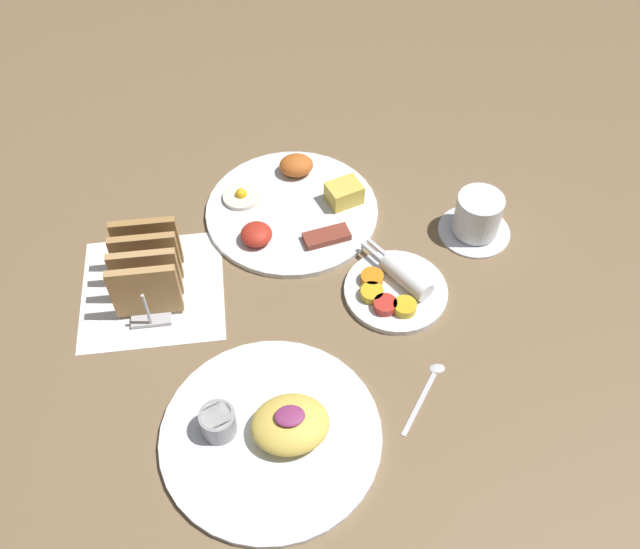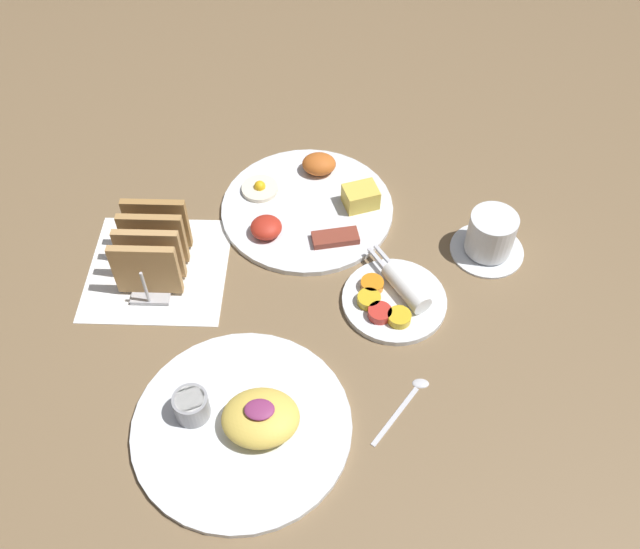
# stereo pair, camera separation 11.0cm
# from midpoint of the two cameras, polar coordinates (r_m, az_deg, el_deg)

# --- Properties ---
(ground_plane) EXTENTS (3.00, 3.00, 0.00)m
(ground_plane) POSITION_cam_midpoint_polar(r_m,az_deg,el_deg) (1.09, -5.29, -3.59)
(ground_plane) COLOR brown
(napkin_flat) EXTENTS (0.22, 0.22, 0.00)m
(napkin_flat) POSITION_cam_midpoint_polar(r_m,az_deg,el_deg) (1.16, -15.90, -1.31)
(napkin_flat) COLOR white
(napkin_flat) RESTS_ON ground_plane
(plate_breakfast) EXTENTS (0.29, 0.29, 0.05)m
(plate_breakfast) POSITION_cam_midpoint_polar(r_m,az_deg,el_deg) (1.22, -4.74, 5.26)
(plate_breakfast) COLOR white
(plate_breakfast) RESTS_ON ground_plane
(plate_condiments) EXTENTS (0.16, 0.18, 0.04)m
(plate_condiments) POSITION_cam_midpoint_polar(r_m,az_deg,el_deg) (1.10, 3.27, -1.30)
(plate_condiments) COLOR white
(plate_condiments) RESTS_ON ground_plane
(plate_foreground) EXTENTS (0.30, 0.30, 0.06)m
(plate_foreground) POSITION_cam_midpoint_polar(r_m,az_deg,el_deg) (0.98, -7.13, -12.56)
(plate_foreground) COLOR white
(plate_foreground) RESTS_ON ground_plane
(toast_rack) EXTENTS (0.10, 0.15, 0.10)m
(toast_rack) POSITION_cam_midpoint_polar(r_m,az_deg,el_deg) (1.12, -16.44, 0.27)
(toast_rack) COLOR #B7B7BC
(toast_rack) RESTS_ON ground_plane
(coffee_cup) EXTENTS (0.12, 0.12, 0.08)m
(coffee_cup) POSITION_cam_midpoint_polar(r_m,az_deg,el_deg) (1.18, 9.91, 4.39)
(coffee_cup) COLOR white
(coffee_cup) RESTS_ON ground_plane
(teaspoon) EXTENTS (0.08, 0.11, 0.01)m
(teaspoon) POSITION_cam_midpoint_polar(r_m,az_deg,el_deg) (1.02, 5.62, -8.99)
(teaspoon) COLOR silver
(teaspoon) RESTS_ON ground_plane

